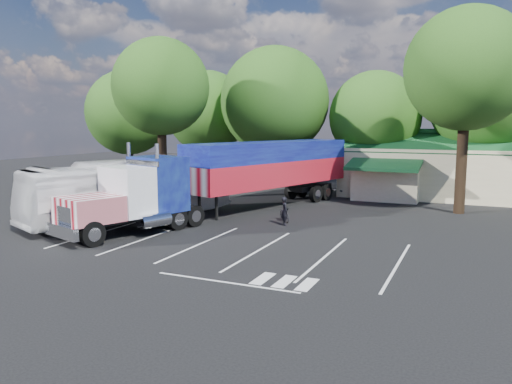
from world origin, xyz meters
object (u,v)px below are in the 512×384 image
at_px(semi_truck, 241,171).
at_px(tour_bus, 132,191).
at_px(silver_sedan, 469,193).
at_px(woman, 285,211).
at_px(bicycle, 285,214).

height_order(semi_truck, tour_bus, semi_truck).
distance_m(tour_bus, silver_sedan, 25.14).
bearing_deg(tour_bus, silver_sedan, 63.43).
relative_size(woman, bicycle, 0.91).
height_order(semi_truck, silver_sedan, semi_truck).
xyz_separation_m(bicycle, tour_bus, (-8.80, -3.49, 1.38)).
relative_size(woman, tour_bus, 0.13).
height_order(tour_bus, silver_sedan, tour_bus).
xyz_separation_m(woman, bicycle, (-0.41, 1.06, -0.36)).
xyz_separation_m(semi_truck, tour_bus, (-4.97, -5.31, -0.92)).
bearing_deg(bicycle, silver_sedan, 15.73).
height_order(semi_truck, bicycle, semi_truck).
bearing_deg(semi_truck, woman, -16.31).
relative_size(bicycle, silver_sedan, 0.43).
bearing_deg(tour_bus, woman, 37.35).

